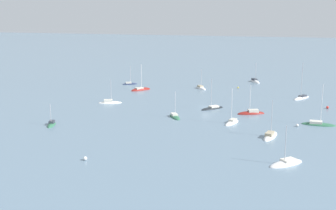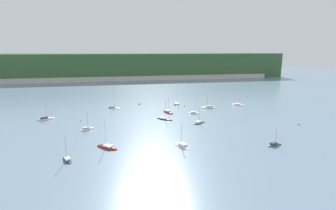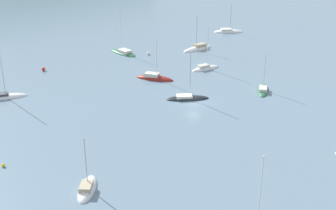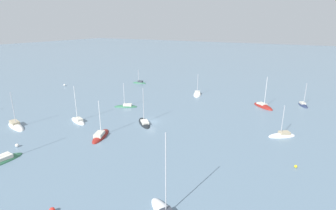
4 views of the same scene
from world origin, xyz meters
name	(u,v)px [view 1 (image 1 of 4)]	position (x,y,z in m)	size (l,w,h in m)	color
ground_plane	(206,108)	(0.00, 0.00, 0.00)	(600.00, 600.00, 0.00)	slate
sailboat_0	(141,90)	(-23.19, -27.51, 0.07)	(7.81, 7.30, 10.30)	maroon
sailboat_1	(175,117)	(13.48, -6.77, 0.10)	(7.28, 5.23, 7.92)	#2D6647
sailboat_2	(255,82)	(-50.21, 11.95, 0.11)	(8.07, 5.18, 8.63)	white
sailboat_3	(52,125)	(29.19, -36.11, 0.12)	(6.12, 3.11, 6.36)	#2D6647
sailboat_4	(302,98)	(-21.24, 28.66, 0.11)	(8.59, 6.57, 12.70)	silver
sailboat_5	(110,103)	(0.07, -30.76, 0.13)	(4.87, 7.78, 8.10)	white
sailboat_6	(270,136)	(27.24, 19.46, 0.12)	(8.86, 4.33, 9.70)	white
sailboat_7	(318,124)	(13.01, 31.40, 0.12)	(3.57, 8.92, 11.33)	#2D6647
sailboat_8	(286,164)	(46.00, 22.89, 0.08)	(7.67, 7.90, 8.79)	silver
sailboat_9	(212,108)	(0.73, 1.95, 0.09)	(7.47, 7.30, 9.74)	black
sailboat_10	(130,84)	(-33.80, -35.02, 0.11)	(4.06, 6.06, 7.71)	#232D4C
sailboat_11	(251,113)	(4.68, 13.67, 0.12)	(5.21, 8.32, 9.15)	maroon
sailboat_12	(201,88)	(-31.09, -6.72, 0.10)	(6.33, 5.51, 8.11)	silver
sailboat_13	(232,123)	(16.54, 9.34, 0.12)	(7.23, 4.25, 10.15)	white
mooring_buoy_0	(85,158)	(52.82, -16.70, 0.40)	(0.81, 0.81, 0.81)	white
mooring_buoy_1	(328,107)	(-7.18, 35.54, 0.40)	(0.80, 0.80, 0.80)	red
mooring_buoy_2	(238,88)	(-34.92, 6.59, 0.25)	(0.51, 0.51, 0.51)	yellow
mooring_buoy_3	(297,125)	(16.13, 26.00, 0.36)	(0.72, 0.72, 0.72)	white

